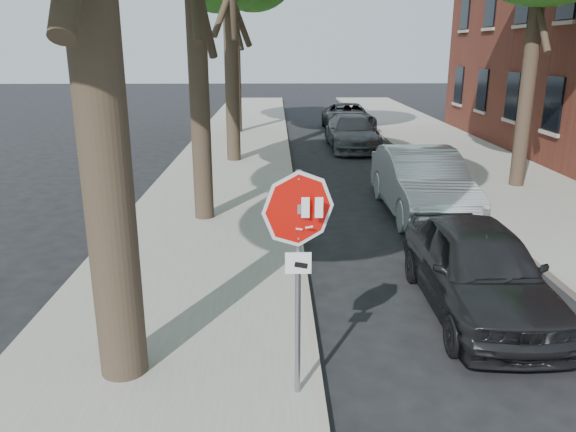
% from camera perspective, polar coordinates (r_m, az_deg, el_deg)
% --- Properties ---
extents(ground, '(120.00, 120.00, 0.00)m').
position_cam_1_polar(ground, '(6.90, 7.07, -18.00)').
color(ground, black).
rests_on(ground, ground).
extents(sidewalk_left, '(4.00, 55.00, 0.12)m').
position_cam_1_polar(sidewalk_left, '(18.09, -6.25, 4.33)').
color(sidewalk_left, gray).
rests_on(sidewalk_left, ground).
extents(sidewalk_right, '(4.00, 55.00, 0.12)m').
position_cam_1_polar(sidewalk_right, '(19.31, 19.84, 4.22)').
color(sidewalk_right, gray).
rests_on(sidewalk_right, ground).
extents(curb_left, '(0.12, 55.00, 0.13)m').
position_cam_1_polar(curb_left, '(18.02, 0.28, 4.40)').
color(curb_left, '#9E9384').
rests_on(curb_left, ground).
extents(curb_right, '(0.12, 55.00, 0.13)m').
position_cam_1_polar(curb_right, '(18.67, 13.94, 4.33)').
color(curb_right, '#9E9384').
rests_on(curb_right, ground).
extents(stop_sign, '(0.76, 0.34, 2.61)m').
position_cam_1_polar(stop_sign, '(5.92, 1.05, -2.70)').
color(stop_sign, gray).
rests_on(stop_sign, sidewalk_left).
extents(car_a, '(1.70, 4.13, 1.40)m').
position_cam_1_polar(car_a, '(9.04, 18.76, -5.05)').
color(car_a, black).
rests_on(car_a, ground).
extents(car_b, '(1.72, 4.82, 1.58)m').
position_cam_1_polar(car_b, '(13.94, 13.45, 3.32)').
color(car_b, '#B0B4B9').
rests_on(car_b, ground).
extents(car_c, '(1.92, 4.58, 1.32)m').
position_cam_1_polar(car_c, '(22.80, 6.49, 8.42)').
color(car_c, '#494A4E').
rests_on(car_c, ground).
extents(car_d, '(2.26, 4.81, 1.33)m').
position_cam_1_polar(car_d, '(27.75, 6.12, 9.91)').
color(car_d, black).
rests_on(car_d, ground).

